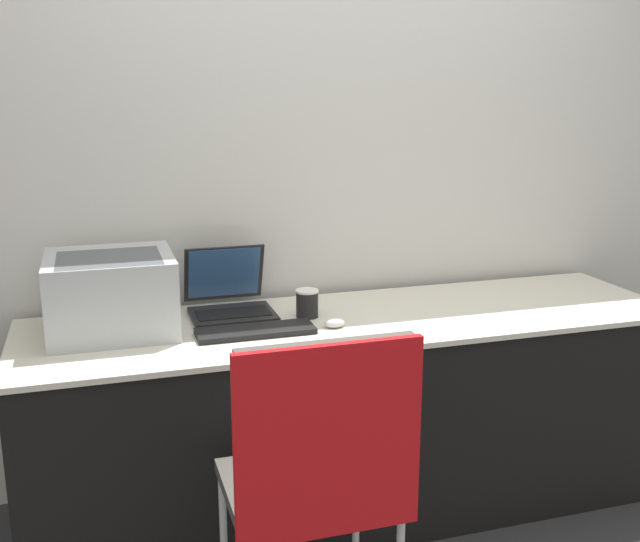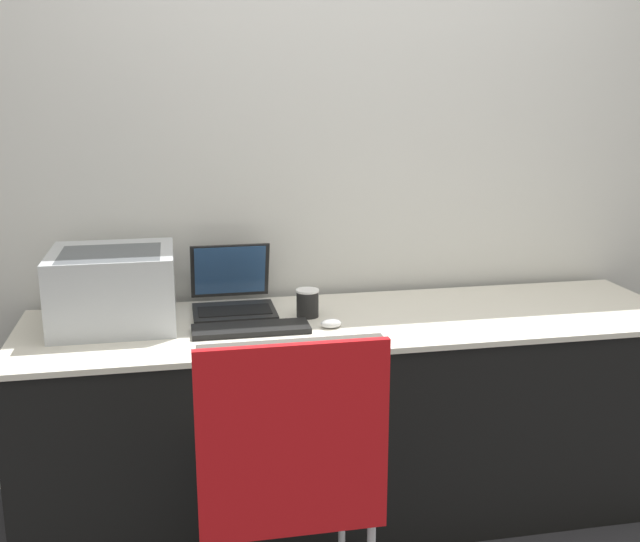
{
  "view_description": "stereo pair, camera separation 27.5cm",
  "coord_description": "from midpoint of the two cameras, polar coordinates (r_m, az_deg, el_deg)",
  "views": [
    {
      "loc": [
        -0.92,
        -2.18,
        1.61
      ],
      "look_at": [
        -0.13,
        0.37,
        0.95
      ],
      "focal_mm": 42.0,
      "sensor_mm": 36.0,
      "label": 1
    },
    {
      "loc": [
        -0.65,
        -2.25,
        1.61
      ],
      "look_at": [
        -0.13,
        0.37,
        0.95
      ],
      "focal_mm": 42.0,
      "sensor_mm": 36.0,
      "label": 2
    }
  ],
  "objects": [
    {
      "name": "table",
      "position": [
        2.94,
        5.45,
        -10.84
      ],
      "size": [
        2.46,
        0.69,
        0.77
      ],
      "color": "black",
      "rests_on": "ground_plane"
    },
    {
      "name": "external_keyboard",
      "position": [
        2.64,
        -2.32,
        -4.48
      ],
      "size": [
        0.41,
        0.14,
        0.02
      ],
      "color": "black",
      "rests_on": "table"
    },
    {
      "name": "mouse",
      "position": [
        2.68,
        3.79,
        -4.05
      ],
      "size": [
        0.08,
        0.05,
        0.03
      ],
      "color": "silver",
      "rests_on": "table"
    },
    {
      "name": "laptop_left",
      "position": [
        2.88,
        -3.97,
        -1.98
      ],
      "size": [
        0.31,
        0.34,
        0.24
      ],
      "color": "black",
      "rests_on": "table"
    },
    {
      "name": "chair",
      "position": [
        2.11,
        1.44,
        -14.27
      ],
      "size": [
        0.5,
        0.43,
        0.99
      ],
      "color": "#4C4742",
      "rests_on": "ground_plane"
    },
    {
      "name": "printer",
      "position": [
        2.74,
        -12.75,
        -1.1
      ],
      "size": [
        0.43,
        0.41,
        0.27
      ],
      "color": "#B2B7BC",
      "rests_on": "table"
    },
    {
      "name": "wall_back",
      "position": [
        3.09,
        3.63,
        8.05
      ],
      "size": [
        8.0,
        0.05,
        2.6
      ],
      "color": "silver",
      "rests_on": "ground_plane"
    },
    {
      "name": "coffee_cup",
      "position": [
        2.79,
        1.86,
        -2.49
      ],
      "size": [
        0.09,
        0.09,
        0.1
      ],
      "color": "black",
      "rests_on": "table"
    }
  ]
}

